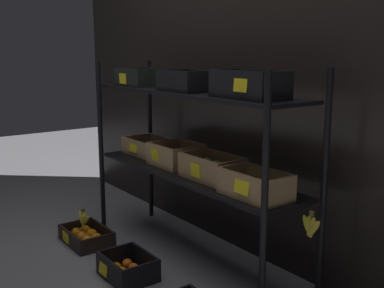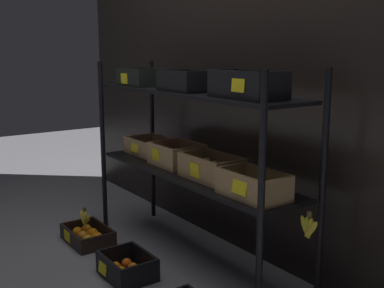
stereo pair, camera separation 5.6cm
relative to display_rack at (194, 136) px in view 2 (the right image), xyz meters
The scene contains 6 objects.
ground_plane 0.77m from the display_rack, 169.86° to the left, with size 10.00×10.00×0.00m, color gray.
storefront_wall 0.58m from the display_rack, 93.92° to the left, with size 4.00×0.12×2.38m, color black.
display_rack is the anchor object (origin of this frame).
crate_ground_orange 1.05m from the display_rack, 146.80° to the right, with size 0.37×0.25×0.10m.
crate_ground_tangerine 0.84m from the display_rack, 95.71° to the right, with size 0.31×0.25×0.13m.
banana_bunch_loose 1.00m from the display_rack, 147.89° to the right, with size 0.16×0.04×0.13m.
Camera 2 is at (2.21, -1.57, 1.26)m, focal length 44.26 mm.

